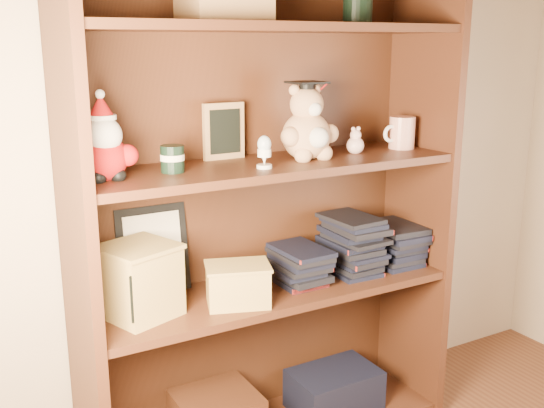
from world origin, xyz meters
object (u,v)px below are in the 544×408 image
at_px(bookcase, 263,213).
at_px(grad_teddy_bear, 308,129).
at_px(teacher_mug, 401,133).
at_px(treats_box, 140,280).

xyz_separation_m(bookcase, grad_teddy_bear, (0.12, -0.06, 0.26)).
distance_m(teacher_mug, treats_box, 0.99).
height_order(grad_teddy_bear, teacher_mug, grad_teddy_bear).
bearing_deg(grad_teddy_bear, treats_box, 179.33).
height_order(bookcase, treats_box, bookcase).
relative_size(bookcase, treats_box, 6.61).
bearing_deg(bookcase, teacher_mug, -5.78).
xyz_separation_m(teacher_mug, treats_box, (-0.92, -0.00, -0.35)).
bearing_deg(grad_teddy_bear, teacher_mug, 1.11).
relative_size(grad_teddy_bear, treats_box, 1.00).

